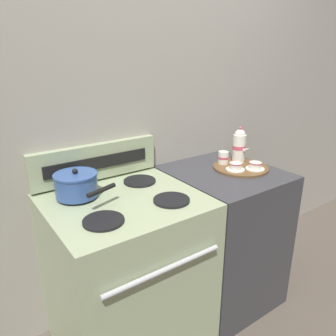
{
  "coord_description": "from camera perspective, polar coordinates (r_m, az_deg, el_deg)",
  "views": [
    {
      "loc": [
        -0.98,
        -1.32,
        1.58
      ],
      "look_at": [
        -0.0,
        0.07,
        0.97
      ],
      "focal_mm": 35.0,
      "sensor_mm": 36.0,
      "label": 1
    }
  ],
  "objects": [
    {
      "name": "teapot",
      "position": [
        2.12,
        12.31,
        3.8
      ],
      "size": [
        0.08,
        0.13,
        0.23
      ],
      "color": "white",
      "rests_on": "serving_tray"
    },
    {
      "name": "serving_tray",
      "position": [
        2.08,
        12.5,
        0.1
      ],
      "size": [
        0.34,
        0.34,
        0.01
      ],
      "color": "brown",
      "rests_on": "side_counter"
    },
    {
      "name": "wall_back",
      "position": [
        2.0,
        -4.9,
        5.74
      ],
      "size": [
        6.0,
        0.05,
        2.2
      ],
      "color": "#9E998E",
      "rests_on": "ground"
    },
    {
      "name": "control_panel",
      "position": [
        1.85,
        -12.37,
        1.1
      ],
      "size": [
        0.73,
        0.05,
        0.2
      ],
      "color": "#9EAD84",
      "rests_on": "stove"
    },
    {
      "name": "stove",
      "position": [
        1.86,
        -7.01,
        -17.95
      ],
      "size": [
        0.75,
        0.7,
        0.91
      ],
      "color": "#9EAD84",
      "rests_on": "ground"
    },
    {
      "name": "side_counter",
      "position": [
        2.21,
        9.23,
        -11.52
      ],
      "size": [
        0.61,
        0.67,
        0.89
      ],
      "color": "#38383D",
      "rests_on": "ground"
    },
    {
      "name": "ground_plane",
      "position": [
        2.28,
        1.06,
        -24.22
      ],
      "size": [
        6.0,
        6.0,
        0.0
      ],
      "primitive_type": "plane",
      "color": "brown"
    },
    {
      "name": "creamer_jug",
      "position": [
        2.1,
        9.6,
        1.82
      ],
      "size": [
        0.07,
        0.07,
        0.08
      ],
      "color": "white",
      "rests_on": "serving_tray"
    },
    {
      "name": "teacup_left",
      "position": [
        2.0,
        11.67,
        0.26
      ],
      "size": [
        0.11,
        0.11,
        0.04
      ],
      "color": "white",
      "rests_on": "serving_tray"
    },
    {
      "name": "teacup_right",
      "position": [
        2.04,
        14.96,
        0.37
      ],
      "size": [
        0.11,
        0.11,
        0.04
      ],
      "color": "white",
      "rests_on": "serving_tray"
    },
    {
      "name": "saucepan",
      "position": [
        1.66,
        -15.62,
        -2.81
      ],
      "size": [
        0.24,
        0.31,
        0.14
      ],
      "color": "#335193",
      "rests_on": "stove"
    }
  ]
}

